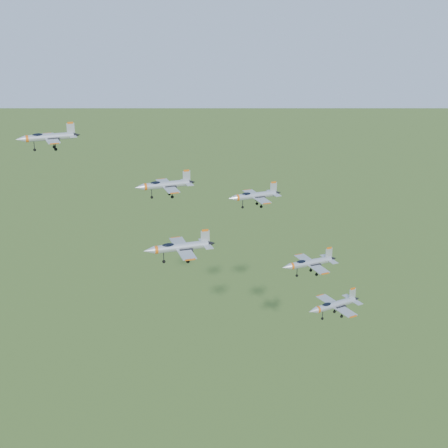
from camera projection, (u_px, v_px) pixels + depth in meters
jet_lead at (48, 137)px, 107.91m from camera, size 11.05×9.26×2.96m
jet_left_high at (165, 185)px, 114.61m from camera, size 11.55×9.73×3.11m
jet_right_high at (179, 247)px, 97.31m from camera, size 11.52×9.76×3.12m
jet_left_low at (254, 196)px, 132.56m from camera, size 12.35×10.37×3.31m
jet_right_low at (309, 263)px, 120.53m from camera, size 12.06×10.08×3.23m
jet_trail at (334, 305)px, 133.79m from camera, size 13.64×11.26×3.65m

